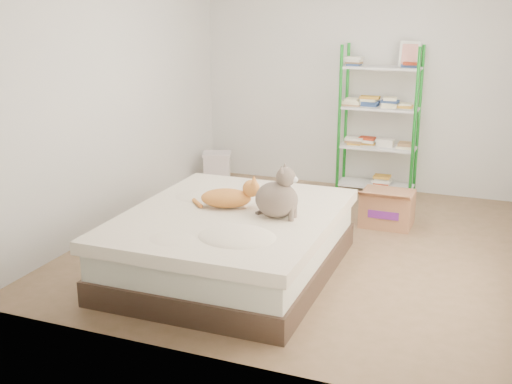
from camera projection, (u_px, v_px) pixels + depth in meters
The scene contains 7 objects.
room at pixel (305, 104), 5.57m from camera, with size 3.81×4.21×2.61m.
bed at pixel (231, 242), 5.26m from camera, with size 1.65×2.05×0.52m.
orange_cat at pixel (226, 196), 5.29m from camera, with size 0.50×0.27×0.20m, color orange, non-canonical shape.
grey_cat at pixel (277, 192), 5.01m from camera, with size 0.31×0.37×0.42m, color gray, non-canonical shape.
shelf_unit at pixel (379, 121), 7.27m from camera, with size 0.88×0.36×1.74m.
cardboard_box at pixel (387, 208), 6.39m from camera, with size 0.50×0.48×0.40m.
white_bin at pixel (217, 168), 7.85m from camera, with size 0.42×0.39×0.39m.
Camera 1 is at (1.64, -5.32, 2.17)m, focal length 45.00 mm.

